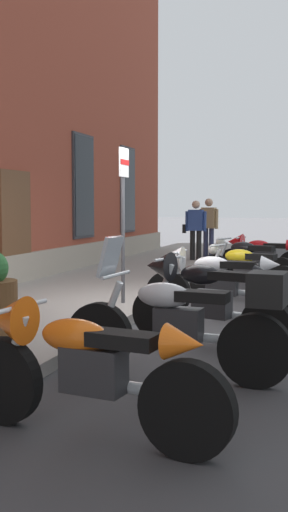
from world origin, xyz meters
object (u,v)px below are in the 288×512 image
(motorcycle_red_sport, at_px, (260,255))
(motorcycle_silver_touring, at_px, (185,321))
(motorcycle_black_naked, at_px, (247,264))
(motorcycle_orange_sport, at_px, (78,363))
(motorcycle_white_sport, at_px, (213,280))
(motorcycle_yellow_naked, at_px, (244,274))
(motorcycle_black_sport, at_px, (202,295))
(pedestrian_blue_top, at_px, (196,227))
(parking_sign, at_px, (123,202))
(pedestrian_tan_coat, at_px, (209,224))

(motorcycle_red_sport, bearing_deg, motorcycle_silver_touring, -178.74)
(motorcycle_black_naked, bearing_deg, motorcycle_silver_touring, -177.75)
(motorcycle_orange_sport, height_order, motorcycle_white_sport, motorcycle_white_sport)
(motorcycle_red_sport, bearing_deg, motorcycle_orange_sport, 178.64)
(motorcycle_yellow_naked, bearing_deg, motorcycle_orange_sport, 177.07)
(motorcycle_black_sport, relative_size, motorcycle_red_sport, 1.00)
(motorcycle_red_sport, bearing_deg, pedestrian_blue_top, 36.66)
(motorcycle_black_naked, height_order, parking_sign, parking_sign)
(motorcycle_white_sport, height_order, motorcycle_yellow_naked, motorcycle_white_sport)
(motorcycle_yellow_naked, height_order, motorcycle_red_sport, motorcycle_red_sport)
(motorcycle_yellow_naked, height_order, pedestrian_tan_coat, pedestrian_tan_coat)
(motorcycle_orange_sport, height_order, motorcycle_black_naked, motorcycle_black_naked)
(motorcycle_black_sport, bearing_deg, motorcycle_yellow_naked, -1.49)
(motorcycle_yellow_naked, bearing_deg, pedestrian_tan_coat, 16.02)
(motorcycle_black_sport, relative_size, parking_sign, 0.85)
(pedestrian_blue_top, bearing_deg, motorcycle_white_sport, -165.62)
(motorcycle_black_naked, bearing_deg, motorcycle_black_sport, -178.95)
(motorcycle_black_naked, bearing_deg, motorcycle_yellow_naked, -174.12)
(motorcycle_silver_touring, xyz_separation_m, parking_sign, (3.14, 1.72, 1.13))
(motorcycle_red_sport, relative_size, parking_sign, 0.85)
(motorcycle_white_sport, bearing_deg, motorcycle_orange_sport, 178.94)
(pedestrian_blue_top, relative_size, pedestrian_tan_coat, 0.96)
(motorcycle_red_sport, distance_m, parking_sign, 4.93)
(motorcycle_black_naked, xyz_separation_m, parking_sign, (-3.03, 1.48, 1.20))
(motorcycle_orange_sport, bearing_deg, motorcycle_silver_touring, -13.88)
(motorcycle_silver_touring, height_order, motorcycle_black_naked, motorcycle_silver_touring)
(motorcycle_red_sport, bearing_deg, parking_sign, 161.11)
(motorcycle_orange_sport, relative_size, motorcycle_yellow_naked, 1.06)
(motorcycle_red_sport, bearing_deg, motorcycle_black_sport, -179.88)
(pedestrian_blue_top, xyz_separation_m, pedestrian_tan_coat, (0.98, -0.17, 0.05))
(motorcycle_white_sport, distance_m, motorcycle_black_naked, 3.18)
(motorcycle_black_naked, xyz_separation_m, pedestrian_blue_top, (4.26, 1.97, 0.56))
(motorcycle_yellow_naked, relative_size, motorcycle_red_sport, 0.99)
(motorcycle_black_sport, xyz_separation_m, motorcycle_red_sport, (6.19, 0.01, -0.03))
(motorcycle_black_naked, bearing_deg, parking_sign, 153.92)
(motorcycle_silver_touring, bearing_deg, motorcycle_black_naked, 2.25)
(motorcycle_silver_touring, height_order, motorcycle_yellow_naked, motorcycle_silver_touring)
(motorcycle_black_naked, distance_m, parking_sign, 3.58)
(parking_sign, bearing_deg, motorcycle_black_naked, -26.08)
(motorcycle_white_sport, bearing_deg, motorcycle_silver_touring, -174.16)
(motorcycle_silver_touring, relative_size, motorcycle_black_sport, 1.10)
(motorcycle_silver_touring, distance_m, motorcycle_yellow_naked, 4.56)
(motorcycle_orange_sport, relative_size, pedestrian_blue_top, 1.31)
(motorcycle_silver_touring, xyz_separation_m, motorcycle_black_sport, (1.49, 0.16, 0.02))
(motorcycle_black_naked, relative_size, pedestrian_tan_coat, 1.18)
(motorcycle_white_sport, height_order, parking_sign, parking_sign)
(motorcycle_orange_sport, distance_m, parking_sign, 5.04)
(pedestrian_blue_top, bearing_deg, motorcycle_silver_touring, -168.02)
(pedestrian_blue_top, bearing_deg, motorcycle_red_sport, -143.34)
(motorcycle_silver_touring, bearing_deg, motorcycle_orange_sport, 166.12)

